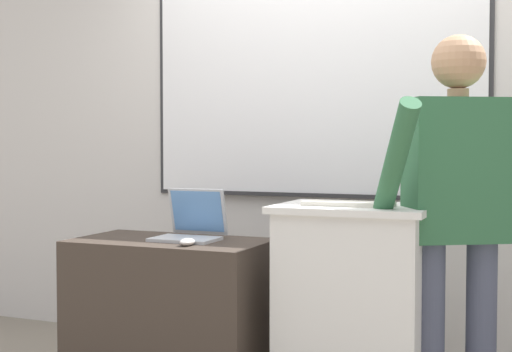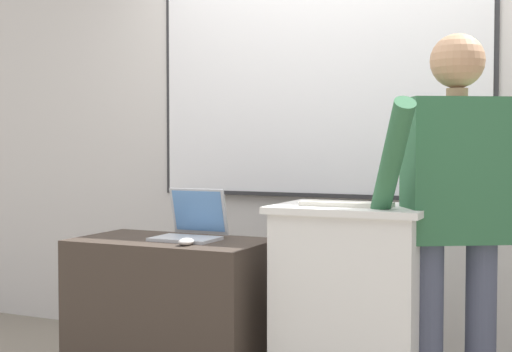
% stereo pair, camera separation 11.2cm
% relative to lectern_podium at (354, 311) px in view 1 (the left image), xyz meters
% --- Properties ---
extents(back_wall, '(6.40, 0.17, 2.64)m').
position_rel_lectern_podium_xyz_m(back_wall, '(-0.36, 0.95, 0.85)').
color(back_wall, silver).
rests_on(back_wall, ground_plane).
extents(lectern_podium, '(0.68, 0.51, 0.96)m').
position_rel_lectern_podium_xyz_m(lectern_podium, '(0.00, 0.00, 0.00)').
color(lectern_podium, silver).
rests_on(lectern_podium, ground_plane).
extents(side_desk, '(0.94, 0.52, 0.77)m').
position_rel_lectern_podium_xyz_m(side_desk, '(-0.89, -0.08, -0.10)').
color(side_desk, '#382D26').
rests_on(side_desk, ground_plane).
extents(person_presenter, '(0.60, 0.70, 1.69)m').
position_rel_lectern_podium_xyz_m(person_presenter, '(0.44, 0.04, 0.50)').
color(person_presenter, '#474C60').
rests_on(person_presenter, ground_plane).
extents(laptop, '(0.31, 0.28, 0.24)m').
position_rel_lectern_podium_xyz_m(laptop, '(-0.81, -0.02, 0.36)').
color(laptop, '#B7BABF').
rests_on(laptop, side_desk).
extents(wireless_keyboard, '(0.39, 0.14, 0.02)m').
position_rel_lectern_podium_xyz_m(wireless_keyboard, '(-0.01, -0.06, 0.49)').
color(wireless_keyboard, beige).
rests_on(wireless_keyboard, lectern_podium).
extents(computer_mouse_by_laptop, '(0.06, 0.10, 0.03)m').
position_rel_lectern_podium_xyz_m(computer_mouse_by_laptop, '(-0.72, -0.23, 0.30)').
color(computer_mouse_by_laptop, silver).
rests_on(computer_mouse_by_laptop, side_desk).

